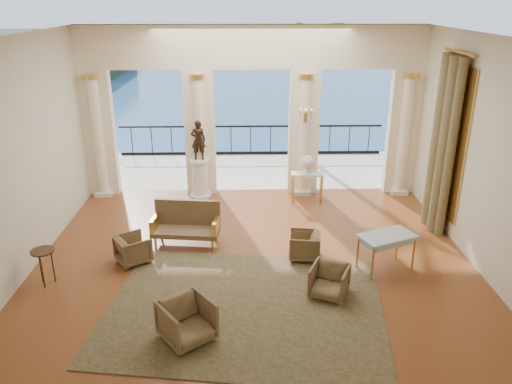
{
  "coord_description": "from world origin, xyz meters",
  "views": [
    {
      "loc": [
        -0.15,
        -9.28,
        5.17
      ],
      "look_at": [
        0.05,
        0.6,
        1.27
      ],
      "focal_mm": 35.0,
      "sensor_mm": 36.0,
      "label": 1
    }
  ],
  "objects_px": {
    "armchair_b": "(329,280)",
    "armchair_d": "(133,248)",
    "armchair_a": "(187,319)",
    "game_table": "(387,239)",
    "armchair_c": "(305,244)",
    "pedestal": "(200,179)",
    "console_table": "(307,178)",
    "statue": "(198,140)",
    "side_table": "(43,255)",
    "settee": "(186,223)"
  },
  "relations": [
    {
      "from": "game_table",
      "to": "statue",
      "type": "relative_size",
      "value": 1.17
    },
    {
      "from": "armchair_b",
      "to": "pedestal",
      "type": "distance_m",
      "value": 5.65
    },
    {
      "from": "statue",
      "to": "console_table",
      "type": "xyz_separation_m",
      "value": [
        2.87,
        -0.45,
        -0.93
      ]
    },
    {
      "from": "settee",
      "to": "side_table",
      "type": "xyz_separation_m",
      "value": [
        -2.51,
        -1.64,
        0.13
      ]
    },
    {
      "from": "armchair_a",
      "to": "armchair_b",
      "type": "bearing_deg",
      "value": -10.76
    },
    {
      "from": "game_table",
      "to": "console_table",
      "type": "xyz_separation_m",
      "value": [
        -1.18,
        3.53,
        0.01
      ]
    },
    {
      "from": "armchair_c",
      "to": "statue",
      "type": "distance_m",
      "value": 4.48
    },
    {
      "from": "armchair_a",
      "to": "game_table",
      "type": "relative_size",
      "value": 0.62
    },
    {
      "from": "settee",
      "to": "statue",
      "type": "xyz_separation_m",
      "value": [
        0.06,
        2.77,
        1.13
      ]
    },
    {
      "from": "game_table",
      "to": "side_table",
      "type": "distance_m",
      "value": 6.64
    },
    {
      "from": "settee",
      "to": "pedestal",
      "type": "relative_size",
      "value": 1.41
    },
    {
      "from": "statue",
      "to": "side_table",
      "type": "bearing_deg",
      "value": 56.04
    },
    {
      "from": "statue",
      "to": "game_table",
      "type": "bearing_deg",
      "value": 131.84
    },
    {
      "from": "game_table",
      "to": "pedestal",
      "type": "xyz_separation_m",
      "value": [
        -4.05,
        3.98,
        -0.16
      ]
    },
    {
      "from": "pedestal",
      "to": "side_table",
      "type": "xyz_separation_m",
      "value": [
        -2.58,
        -4.41,
        0.1
      ]
    },
    {
      "from": "game_table",
      "to": "console_table",
      "type": "height_order",
      "value": "console_table"
    },
    {
      "from": "armchair_a",
      "to": "pedestal",
      "type": "bearing_deg",
      "value": 55.7
    },
    {
      "from": "pedestal",
      "to": "console_table",
      "type": "bearing_deg",
      "value": -8.9
    },
    {
      "from": "game_table",
      "to": "pedestal",
      "type": "bearing_deg",
      "value": 112.69
    },
    {
      "from": "side_table",
      "to": "settee",
      "type": "bearing_deg",
      "value": 33.18
    },
    {
      "from": "armchair_d",
      "to": "side_table",
      "type": "relative_size",
      "value": 0.9
    },
    {
      "from": "pedestal",
      "to": "statue",
      "type": "distance_m",
      "value": 1.09
    },
    {
      "from": "armchair_a",
      "to": "side_table",
      "type": "distance_m",
      "value": 3.37
    },
    {
      "from": "armchair_d",
      "to": "statue",
      "type": "distance_m",
      "value": 3.97
    },
    {
      "from": "armchair_a",
      "to": "console_table",
      "type": "xyz_separation_m",
      "value": [
        2.57,
        5.7,
        0.3
      ]
    },
    {
      "from": "armchair_c",
      "to": "side_table",
      "type": "xyz_separation_m",
      "value": [
        -5.05,
        -0.91,
        0.29
      ]
    },
    {
      "from": "armchair_c",
      "to": "armchair_d",
      "type": "relative_size",
      "value": 1.0
    },
    {
      "from": "armchair_b",
      "to": "statue",
      "type": "relative_size",
      "value": 0.62
    },
    {
      "from": "armchair_b",
      "to": "armchair_d",
      "type": "height_order",
      "value": "armchair_b"
    },
    {
      "from": "pedestal",
      "to": "console_table",
      "type": "xyz_separation_m",
      "value": [
        2.87,
        -0.45,
        0.16
      ]
    },
    {
      "from": "armchair_b",
      "to": "game_table",
      "type": "relative_size",
      "value": 0.54
    },
    {
      "from": "armchair_b",
      "to": "settee",
      "type": "xyz_separation_m",
      "value": [
        -2.84,
        2.15,
        0.15
      ]
    },
    {
      "from": "armchair_d",
      "to": "pedestal",
      "type": "relative_size",
      "value": 0.6
    },
    {
      "from": "game_table",
      "to": "console_table",
      "type": "bearing_deg",
      "value": 85.62
    },
    {
      "from": "game_table",
      "to": "statue",
      "type": "distance_m",
      "value": 5.76
    },
    {
      "from": "settee",
      "to": "side_table",
      "type": "height_order",
      "value": "settee"
    },
    {
      "from": "game_table",
      "to": "side_table",
      "type": "height_order",
      "value": "game_table"
    },
    {
      "from": "armchair_b",
      "to": "console_table",
      "type": "relative_size",
      "value": 0.76
    },
    {
      "from": "armchair_b",
      "to": "pedestal",
      "type": "relative_size",
      "value": 0.62
    },
    {
      "from": "console_table",
      "to": "statue",
      "type": "bearing_deg",
      "value": 173.3
    },
    {
      "from": "armchair_d",
      "to": "armchair_b",
      "type": "bearing_deg",
      "value": -142.07
    },
    {
      "from": "armchair_d",
      "to": "settee",
      "type": "height_order",
      "value": "settee"
    },
    {
      "from": "armchair_c",
      "to": "settee",
      "type": "height_order",
      "value": "settee"
    },
    {
      "from": "armchair_d",
      "to": "game_table",
      "type": "distance_m",
      "value": 5.16
    },
    {
      "from": "settee",
      "to": "pedestal",
      "type": "bearing_deg",
      "value": 94.8
    },
    {
      "from": "statue",
      "to": "armchair_a",
      "type": "bearing_deg",
      "value": 89.18
    },
    {
      "from": "armchair_d",
      "to": "armchair_a",
      "type": "bearing_deg",
      "value": 175.49
    },
    {
      "from": "armchair_d",
      "to": "console_table",
      "type": "height_order",
      "value": "console_table"
    },
    {
      "from": "armchair_c",
      "to": "armchair_d",
      "type": "distance_m",
      "value": 3.56
    },
    {
      "from": "settee",
      "to": "console_table",
      "type": "distance_m",
      "value": 3.75
    }
  ]
}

